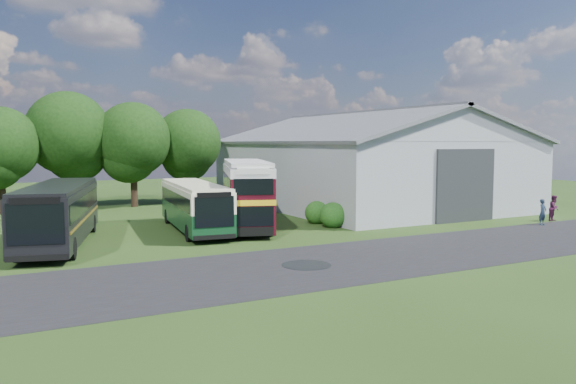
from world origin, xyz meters
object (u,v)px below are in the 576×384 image
visitor_b (554,208)px  bus_dark_single (59,213)px  storage_shed (363,157)px  bus_green_single (194,205)px  visitor_a (543,212)px  bus_maroon_double (246,195)px

visitor_b → bus_dark_single: bearing=156.4°
storage_shed → bus_dark_single: 27.06m
bus_green_single → visitor_a: size_ratio=6.36×
storage_shed → visitor_a: (3.27, -15.70, -3.31)m
bus_green_single → bus_maroon_double: bus_maroon_double is taller
visitor_a → visitor_b: 2.59m
visitor_a → visitor_b: bearing=12.7°
bus_maroon_double → visitor_a: size_ratio=5.99×
storage_shed → visitor_b: 16.14m
bus_maroon_double → visitor_a: (17.69, -8.01, -1.28)m
storage_shed → bus_dark_single: (-25.57, -8.52, -2.45)m
bus_maroon_double → bus_dark_single: bearing=-156.6°
bus_dark_single → visitor_a: bearing=1.0°
bus_green_single → visitor_b: size_ratio=6.10×
bus_maroon_double → visitor_b: (20.10, -7.06, -1.25)m
storage_shed → bus_dark_single: bearing=-161.6°
bus_green_single → bus_dark_single: 8.01m
bus_dark_single → visitor_b: size_ratio=6.74×
storage_shed → bus_maroon_double: size_ratio=2.42×
storage_shed → bus_green_single: size_ratio=2.28×
bus_maroon_double → storage_shed: bearing=47.2°
visitor_a → bus_green_single: bearing=149.1°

